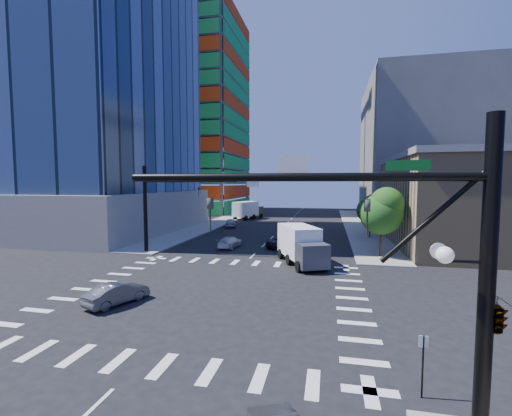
# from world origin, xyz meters

# --- Properties ---
(ground) EXTENTS (160.00, 160.00, 0.00)m
(ground) POSITION_xyz_m (0.00, 0.00, 0.00)
(ground) COLOR black
(ground) RESTS_ON ground
(road_markings) EXTENTS (20.00, 20.00, 0.01)m
(road_markings) POSITION_xyz_m (0.00, 0.00, 0.01)
(road_markings) COLOR silver
(road_markings) RESTS_ON ground
(sidewalk_ne) EXTENTS (5.00, 60.00, 0.15)m
(sidewalk_ne) POSITION_xyz_m (12.50, 40.00, 0.07)
(sidewalk_ne) COLOR gray
(sidewalk_ne) RESTS_ON ground
(sidewalk_nw) EXTENTS (5.00, 60.00, 0.15)m
(sidewalk_nw) POSITION_xyz_m (-12.50, 40.00, 0.07)
(sidewalk_nw) COLOR gray
(sidewalk_nw) RESTS_ON ground
(construction_building) EXTENTS (25.16, 34.50, 70.60)m
(construction_building) POSITION_xyz_m (-27.41, 61.93, 24.61)
(construction_building) COLOR slate
(construction_building) RESTS_ON ground
(commercial_building) EXTENTS (20.50, 22.50, 10.60)m
(commercial_building) POSITION_xyz_m (25.00, 22.00, 5.31)
(commercial_building) COLOR #9C855A
(commercial_building) RESTS_ON ground
(bg_building_ne) EXTENTS (24.00, 30.00, 28.00)m
(bg_building_ne) POSITION_xyz_m (27.00, 55.00, 14.00)
(bg_building_ne) COLOR #625F58
(bg_building_ne) RESTS_ON ground
(signal_mast_se) EXTENTS (10.51, 2.48, 9.00)m
(signal_mast_se) POSITION_xyz_m (10.60, -11.50, 5.01)
(signal_mast_se) COLOR black
(signal_mast_se) RESTS_ON sidewalk_se
(signal_mast_nw) EXTENTS (10.20, 0.40, 9.00)m
(signal_mast_nw) POSITION_xyz_m (-10.00, 11.50, 5.49)
(signal_mast_nw) COLOR black
(signal_mast_nw) RESTS_ON sidewalk_nw
(tree_south) EXTENTS (4.16, 4.16, 6.82)m
(tree_south) POSITION_xyz_m (12.63, 13.90, 4.69)
(tree_south) COLOR #382316
(tree_south) RESTS_ON sidewalk_ne
(tree_north) EXTENTS (3.54, 3.52, 5.78)m
(tree_north) POSITION_xyz_m (12.93, 25.90, 3.99)
(tree_north) COLOR #382316
(tree_north) RESTS_ON sidewalk_ne
(no_parking_sign) EXTENTS (0.30, 0.06, 2.20)m
(no_parking_sign) POSITION_xyz_m (10.70, -9.00, 1.38)
(no_parking_sign) COLOR black
(no_parking_sign) RESTS_ON ground
(car_nb_far) EXTENTS (3.72, 5.19, 1.31)m
(car_nb_far) POSITION_xyz_m (2.24, 17.19, 0.66)
(car_nb_far) COLOR black
(car_nb_far) RESTS_ON ground
(car_sb_near) EXTENTS (2.19, 4.54, 1.27)m
(car_sb_near) POSITION_xyz_m (-3.50, 15.84, 0.64)
(car_sb_near) COLOR white
(car_sb_near) RESTS_ON ground
(car_sb_mid) EXTENTS (2.70, 4.56, 1.46)m
(car_sb_mid) POSITION_xyz_m (-8.50, 33.11, 0.73)
(car_sb_mid) COLOR #B0B4B8
(car_sb_mid) RESTS_ON ground
(car_sb_cross) EXTENTS (2.72, 4.14, 1.29)m
(car_sb_cross) POSITION_xyz_m (-5.09, -3.04, 0.65)
(car_sb_cross) COLOR #55555B
(car_sb_cross) RESTS_ON ground
(box_truck_near) EXTENTS (5.18, 7.02, 3.39)m
(box_truck_near) POSITION_xyz_m (5.19, 9.40, 1.50)
(box_truck_near) COLOR black
(box_truck_near) RESTS_ON ground
(box_truck_far) EXTENTS (5.20, 7.39, 3.57)m
(box_truck_far) POSITION_xyz_m (-8.50, 46.19, 1.58)
(box_truck_far) COLOR black
(box_truck_far) RESTS_ON ground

